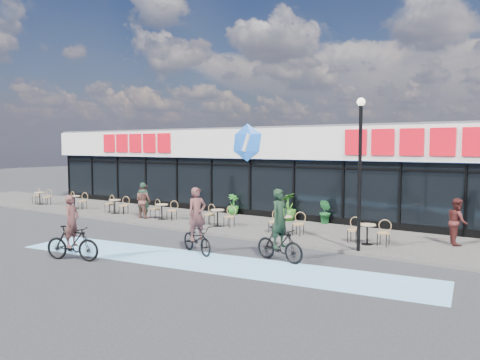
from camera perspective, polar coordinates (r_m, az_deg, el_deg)
The scene contains 21 objects.
ground at distance 18.63m, azimuth -10.73°, elevation -7.17°, with size 120.00×120.00×0.00m, color #28282B.
sidewalk at distance 21.96m, azimuth -2.33°, elevation -5.23°, with size 44.00×5.00×0.10m, color #5D5953.
bike_lane at distance 14.92m, azimuth -3.89°, elevation -9.94°, with size 14.00×2.20×0.01m, color #7DC2ED.
building at distance 26.24m, azimuth 4.79°, elevation 1.34°, with size 30.60×6.57×4.75m.
lamp_post at distance 16.11m, azimuth 14.42°, elevation 2.30°, with size 0.28×0.28×5.14m.
bistro_set_0 at distance 30.80m, azimuth -23.07°, elevation -1.89°, with size 1.54×0.62×0.90m.
bistro_set_1 at distance 28.02m, azimuth -19.36°, elevation -2.36°, with size 1.54×0.62×0.90m.
bistro_set_2 at distance 25.38m, azimuth -14.86°, elevation -2.93°, with size 1.54×0.62×0.90m.
bistro_set_3 at distance 22.94m, azimuth -9.35°, elevation -3.60°, with size 1.54×0.62×0.90m.
bistro_set_4 at distance 20.76m, azimuth -2.59°, elevation -4.36°, with size 1.54×0.62×0.90m.
bistro_set_5 at distance 18.94m, azimuth 5.62°, elevation -5.21°, with size 1.54×0.62×0.90m.
bistro_set_6 at distance 17.58m, azimuth 15.35°, elevation -6.08°, with size 1.54×0.62×0.90m.
potted_plant_left at distance 24.10m, azimuth -0.84°, elevation -2.99°, with size 0.59×0.59×1.06m, color #20641C.
potted_plant_mid at distance 22.36m, azimuth 5.91°, elevation -3.25°, with size 0.73×0.73×1.31m, color #2B621C.
potted_plant_right at distance 21.63m, azimuth 10.38°, elevation -3.83°, with size 0.61×0.49×1.10m, color #175223.
patron_left at distance 23.40m, azimuth -11.72°, elevation -2.43°, with size 0.64×0.42×1.76m, color #192D21.
patron_right at distance 23.45m, azimuth -11.70°, elevation -2.51°, with size 0.82×0.64×1.68m, color brown.
pedestrian_b at distance 18.52m, azimuth 24.97°, elevation -4.60°, with size 0.82×0.64×1.68m, color #431A18.
cyclist_a at distance 15.98m, azimuth -5.25°, elevation -6.28°, with size 1.97×1.31×2.25m.
cyclist_b at distance 14.85m, azimuth 4.85°, elevation -6.72°, with size 1.88×0.80×2.30m.
cyclist_c at distance 15.86m, azimuth -19.77°, elevation -6.60°, with size 1.93×1.12×2.10m.
Camera 1 is at (13.01, -12.82, 3.66)m, focal length 35.00 mm.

